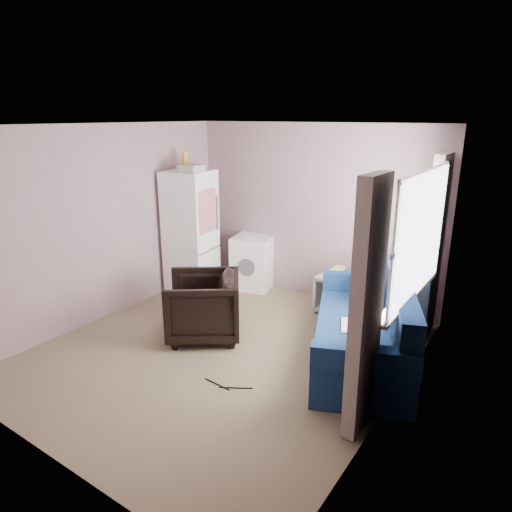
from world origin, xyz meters
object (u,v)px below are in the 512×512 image
at_px(armchair, 203,303).
at_px(washing_machine, 253,261).
at_px(fridge, 191,232).
at_px(sofa, 367,333).
at_px(side_table, 337,291).

height_order(armchair, washing_machine, armchair).
relative_size(armchair, fridge, 0.42).
bearing_deg(sofa, side_table, 106.20).
distance_m(side_table, sofa, 1.31).
bearing_deg(sofa, armchair, 173.62).
xyz_separation_m(washing_machine, sofa, (2.31, -1.18, -0.08)).
bearing_deg(sofa, fridge, 147.09).
bearing_deg(washing_machine, fridge, -151.73).
height_order(armchair, sofa, sofa).
xyz_separation_m(side_table, sofa, (0.82, -1.02, 0.04)).
bearing_deg(fridge, sofa, -18.71).
height_order(fridge, sofa, fridge).
relative_size(fridge, sofa, 0.91).
xyz_separation_m(armchair, fridge, (-1.13, 1.08, 0.50)).
height_order(fridge, side_table, fridge).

